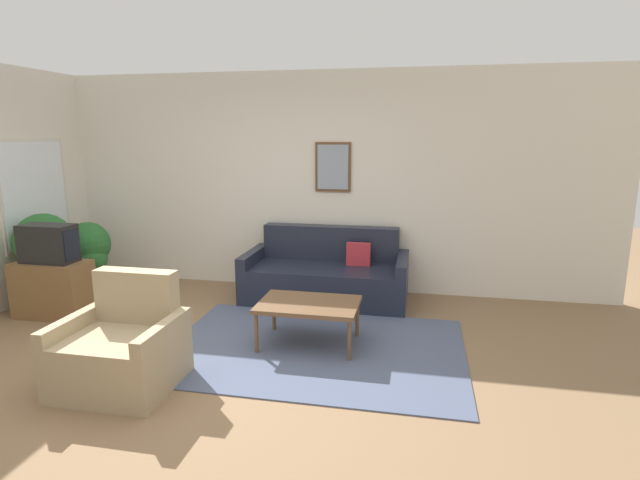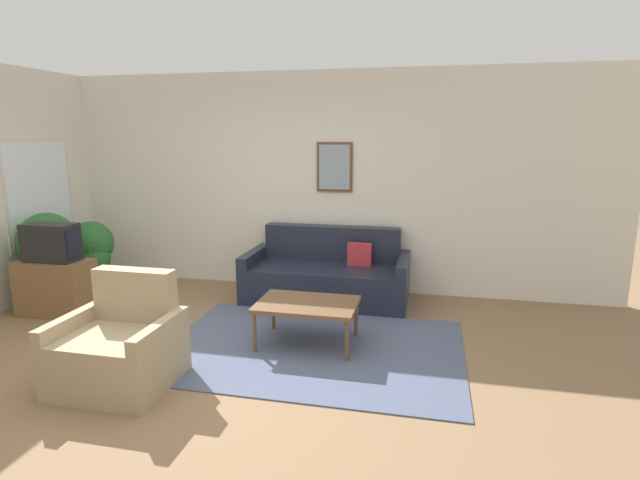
{
  "view_description": "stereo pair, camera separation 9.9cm",
  "coord_description": "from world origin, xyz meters",
  "px_view_note": "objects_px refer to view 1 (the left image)",
  "views": [
    {
      "loc": [
        1.66,
        -3.52,
        1.93
      ],
      "look_at": [
        0.63,
        1.51,
        0.85
      ],
      "focal_mm": 28.0,
      "sensor_mm": 36.0,
      "label": 1
    },
    {
      "loc": [
        1.75,
        -3.5,
        1.93
      ],
      "look_at": [
        0.63,
        1.51,
        0.85
      ],
      "focal_mm": 28.0,
      "sensor_mm": 36.0,
      "label": 2
    }
  ],
  "objects_px": {
    "couch": "(327,276)",
    "potted_plant_tall": "(44,244)",
    "tv": "(48,243)",
    "armchair": "(122,350)",
    "coffee_table": "(309,306)"
  },
  "relations": [
    {
      "from": "couch",
      "to": "potted_plant_tall",
      "type": "bearing_deg",
      "value": -165.45
    },
    {
      "from": "couch",
      "to": "tv",
      "type": "relative_size",
      "value": 3.37
    },
    {
      "from": "tv",
      "to": "couch",
      "type": "bearing_deg",
      "value": 22.35
    },
    {
      "from": "tv",
      "to": "armchair",
      "type": "xyz_separation_m",
      "value": [
        1.62,
        -1.24,
        -0.52
      ]
    },
    {
      "from": "couch",
      "to": "tv",
      "type": "xyz_separation_m",
      "value": [
        -2.79,
        -1.15,
        0.52
      ]
    },
    {
      "from": "couch",
      "to": "armchair",
      "type": "bearing_deg",
      "value": -116.14
    },
    {
      "from": "coffee_table",
      "to": "potted_plant_tall",
      "type": "relative_size",
      "value": 0.87
    },
    {
      "from": "tv",
      "to": "coffee_table",
      "type": "bearing_deg",
      "value": -4.2
    },
    {
      "from": "coffee_table",
      "to": "tv",
      "type": "bearing_deg",
      "value": 175.8
    },
    {
      "from": "couch",
      "to": "potted_plant_tall",
      "type": "height_order",
      "value": "potted_plant_tall"
    },
    {
      "from": "tv",
      "to": "potted_plant_tall",
      "type": "relative_size",
      "value": 0.53
    },
    {
      "from": "potted_plant_tall",
      "to": "tv",
      "type": "bearing_deg",
      "value": -44.26
    },
    {
      "from": "tv",
      "to": "potted_plant_tall",
      "type": "xyz_separation_m",
      "value": [
        -0.34,
        0.33,
        -0.09
      ]
    },
    {
      "from": "coffee_table",
      "to": "potted_plant_tall",
      "type": "bearing_deg",
      "value": 170.39
    },
    {
      "from": "couch",
      "to": "coffee_table",
      "type": "xyz_separation_m",
      "value": [
        0.09,
        -1.36,
        0.09
      ]
    }
  ]
}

